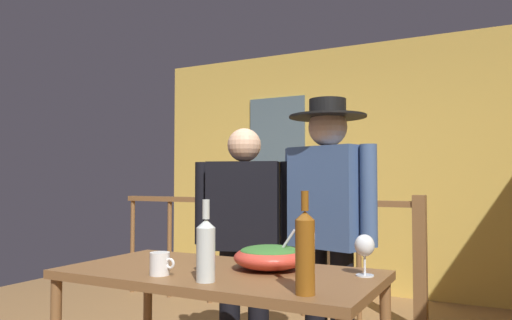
{
  "coord_description": "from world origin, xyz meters",
  "views": [
    {
      "loc": [
        1.38,
        -2.3,
        1.18
      ],
      "look_at": [
        0.22,
        -0.05,
        1.29
      ],
      "focal_mm": 33.66,
      "sensor_mm": 36.0,
      "label": 1
    }
  ],
  "objects_px": {
    "wine_bottle_amber": "(305,251)",
    "person_standing_right": "(328,215)",
    "person_standing_left": "(244,228)",
    "stair_railing": "(300,240)",
    "wine_glass": "(365,247)",
    "mug_white": "(160,264)",
    "framed_picture": "(277,131)",
    "flat_screen_tv": "(288,220)",
    "wine_bottle_clear": "(206,249)",
    "serving_table": "(219,288)",
    "tv_console": "(289,267)",
    "salad_bowl": "(270,256)"
  },
  "relations": [
    {
      "from": "stair_railing",
      "to": "wine_bottle_amber",
      "type": "height_order",
      "value": "wine_bottle_amber"
    },
    {
      "from": "framed_picture",
      "to": "wine_bottle_clear",
      "type": "distance_m",
      "value": 3.7
    },
    {
      "from": "wine_bottle_clear",
      "to": "person_standing_left",
      "type": "distance_m",
      "value": 1.04
    },
    {
      "from": "mug_white",
      "to": "person_standing_right",
      "type": "xyz_separation_m",
      "value": [
        0.44,
        0.95,
        0.16
      ]
    },
    {
      "from": "person_standing_right",
      "to": "flat_screen_tv",
      "type": "bearing_deg",
      "value": -43.54
    },
    {
      "from": "wine_bottle_clear",
      "to": "person_standing_left",
      "type": "height_order",
      "value": "person_standing_left"
    },
    {
      "from": "framed_picture",
      "to": "flat_screen_tv",
      "type": "xyz_separation_m",
      "value": [
        0.27,
        -0.32,
        -0.99
      ]
    },
    {
      "from": "framed_picture",
      "to": "wine_bottle_clear",
      "type": "bearing_deg",
      "value": -69.89
    },
    {
      "from": "person_standing_left",
      "to": "person_standing_right",
      "type": "bearing_deg",
      "value": 162.46
    },
    {
      "from": "framed_picture",
      "to": "wine_bottle_clear",
      "type": "relative_size",
      "value": 2.32
    },
    {
      "from": "flat_screen_tv",
      "to": "salad_bowl",
      "type": "xyz_separation_m",
      "value": [
        1.08,
        -2.71,
        0.07
      ]
    },
    {
      "from": "serving_table",
      "to": "wine_bottle_amber",
      "type": "distance_m",
      "value": 0.63
    },
    {
      "from": "framed_picture",
      "to": "tv_console",
      "type": "bearing_deg",
      "value": -46.73
    },
    {
      "from": "stair_railing",
      "to": "person_standing_right",
      "type": "xyz_separation_m",
      "value": [
        0.72,
        -1.36,
        0.33
      ]
    },
    {
      "from": "framed_picture",
      "to": "serving_table",
      "type": "height_order",
      "value": "framed_picture"
    },
    {
      "from": "tv_console",
      "to": "salad_bowl",
      "type": "height_order",
      "value": "salad_bowl"
    },
    {
      "from": "person_standing_left",
      "to": "mug_white",
      "type": "bearing_deg",
      "value": 78.8
    },
    {
      "from": "salad_bowl",
      "to": "wine_bottle_amber",
      "type": "relative_size",
      "value": 0.89
    },
    {
      "from": "wine_bottle_amber",
      "to": "person_standing_right",
      "type": "relative_size",
      "value": 0.22
    },
    {
      "from": "mug_white",
      "to": "flat_screen_tv",
      "type": "bearing_deg",
      "value": 103.26
    },
    {
      "from": "wine_glass",
      "to": "wine_bottle_amber",
      "type": "bearing_deg",
      "value": -103.74
    },
    {
      "from": "salad_bowl",
      "to": "wine_glass",
      "type": "xyz_separation_m",
      "value": [
        0.42,
        0.05,
        0.06
      ]
    },
    {
      "from": "wine_glass",
      "to": "mug_white",
      "type": "height_order",
      "value": "wine_glass"
    },
    {
      "from": "flat_screen_tv",
      "to": "person_standing_left",
      "type": "distance_m",
      "value": 2.18
    },
    {
      "from": "tv_console",
      "to": "mug_white",
      "type": "distance_m",
      "value": 3.2
    },
    {
      "from": "flat_screen_tv",
      "to": "wine_glass",
      "type": "distance_m",
      "value": 3.06
    },
    {
      "from": "serving_table",
      "to": "wine_glass",
      "type": "bearing_deg",
      "value": 15.2
    },
    {
      "from": "serving_table",
      "to": "flat_screen_tv",
      "type": "bearing_deg",
      "value": 107.35
    },
    {
      "from": "framed_picture",
      "to": "mug_white",
      "type": "distance_m",
      "value": 3.63
    },
    {
      "from": "person_standing_right",
      "to": "stair_railing",
      "type": "bearing_deg",
      "value": -44.61
    },
    {
      "from": "salad_bowl",
      "to": "person_standing_left",
      "type": "relative_size",
      "value": 0.22
    },
    {
      "from": "stair_railing",
      "to": "tv_console",
      "type": "height_order",
      "value": "stair_railing"
    },
    {
      "from": "flat_screen_tv",
      "to": "stair_railing",
      "type": "bearing_deg",
      "value": -59.14
    },
    {
      "from": "wine_bottle_amber",
      "to": "person_standing_left",
      "type": "relative_size",
      "value": 0.25
    },
    {
      "from": "flat_screen_tv",
      "to": "serving_table",
      "type": "bearing_deg",
      "value": -72.65
    },
    {
      "from": "tv_console",
      "to": "flat_screen_tv",
      "type": "height_order",
      "value": "flat_screen_tv"
    },
    {
      "from": "framed_picture",
      "to": "person_standing_left",
      "type": "relative_size",
      "value": 0.51
    },
    {
      "from": "tv_console",
      "to": "person_standing_right",
      "type": "distance_m",
      "value": 2.52
    },
    {
      "from": "person_standing_left",
      "to": "person_standing_right",
      "type": "distance_m",
      "value": 0.55
    },
    {
      "from": "flat_screen_tv",
      "to": "wine_glass",
      "type": "relative_size",
      "value": 3.07
    },
    {
      "from": "wine_bottle_clear",
      "to": "wine_bottle_amber",
      "type": "bearing_deg",
      "value": -2.73
    },
    {
      "from": "framed_picture",
      "to": "flat_screen_tv",
      "type": "bearing_deg",
      "value": -49.65
    },
    {
      "from": "wine_glass",
      "to": "person_standing_left",
      "type": "relative_size",
      "value": 0.12
    },
    {
      "from": "salad_bowl",
      "to": "person_standing_left",
      "type": "distance_m",
      "value": 0.78
    },
    {
      "from": "framed_picture",
      "to": "tv_console",
      "type": "xyz_separation_m",
      "value": [
        0.27,
        -0.29,
        -1.5
      ]
    },
    {
      "from": "flat_screen_tv",
      "to": "wine_bottle_amber",
      "type": "relative_size",
      "value": 1.47
    },
    {
      "from": "framed_picture",
      "to": "salad_bowl",
      "type": "relative_size",
      "value": 2.31
    },
    {
      "from": "salad_bowl",
      "to": "mug_white",
      "type": "distance_m",
      "value": 0.49
    },
    {
      "from": "salad_bowl",
      "to": "wine_bottle_clear",
      "type": "distance_m",
      "value": 0.38
    },
    {
      "from": "tv_console",
      "to": "wine_bottle_clear",
      "type": "height_order",
      "value": "wine_bottle_clear"
    }
  ]
}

